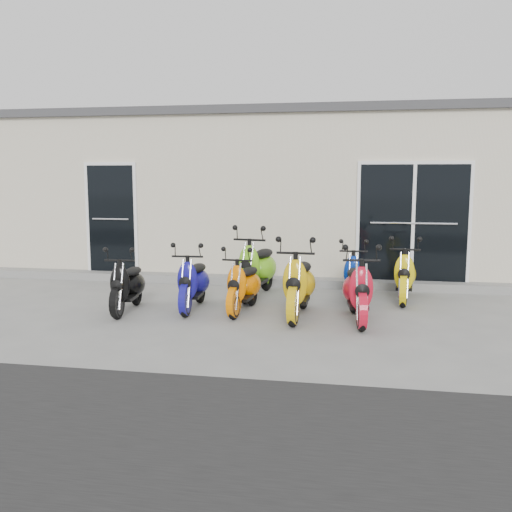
% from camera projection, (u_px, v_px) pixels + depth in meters
% --- Properties ---
extents(ground, '(80.00, 80.00, 0.00)m').
position_uv_depth(ground, '(249.00, 309.00, 8.80)').
color(ground, gray).
rests_on(ground, ground).
extents(building, '(14.00, 6.00, 3.20)m').
position_uv_depth(building, '(290.00, 195.00, 13.65)').
color(building, beige).
rests_on(building, ground).
extents(roof_cap, '(14.20, 6.20, 0.16)m').
position_uv_depth(roof_cap, '(291.00, 123.00, 13.41)').
color(roof_cap, '#3F3F42').
rests_on(roof_cap, building).
extents(front_step, '(14.00, 0.40, 0.15)m').
position_uv_depth(front_step, '(269.00, 281.00, 10.76)').
color(front_step, gray).
rests_on(front_step, ground).
extents(door_left, '(1.07, 0.08, 2.22)m').
position_uv_depth(door_left, '(112.00, 216.00, 11.31)').
color(door_left, black).
rests_on(door_left, front_step).
extents(door_right, '(2.02, 0.08, 2.22)m').
position_uv_depth(door_right, '(413.00, 220.00, 10.28)').
color(door_right, black).
rests_on(door_right, front_step).
extents(scooter_front_black, '(0.63, 1.44, 1.03)m').
position_uv_depth(scooter_front_black, '(127.00, 278.00, 8.58)').
color(scooter_front_black, black).
rests_on(scooter_front_black, ground).
extents(scooter_front_blue, '(0.61, 1.49, 1.08)m').
position_uv_depth(scooter_front_blue, '(193.00, 275.00, 8.71)').
color(scooter_front_blue, navy).
rests_on(scooter_front_blue, ground).
extents(scooter_front_orange_a, '(0.65, 1.45, 1.04)m').
position_uv_depth(scooter_front_orange_a, '(244.00, 278.00, 8.56)').
color(scooter_front_orange_a, orange).
rests_on(scooter_front_orange_a, ground).
extents(scooter_front_orange_b, '(0.66, 1.68, 1.23)m').
position_uv_depth(scooter_front_orange_b, '(299.00, 276.00, 8.24)').
color(scooter_front_orange_b, gold).
rests_on(scooter_front_orange_b, ground).
extents(scooter_front_red, '(0.73, 1.61, 1.15)m').
position_uv_depth(scooter_front_red, '(358.00, 282.00, 7.99)').
color(scooter_front_red, red).
rests_on(scooter_front_red, ground).
extents(scooter_back_green, '(0.87, 1.78, 1.26)m').
position_uv_depth(scooter_back_green, '(257.00, 260.00, 9.65)').
color(scooter_back_green, '#6DC31A').
rests_on(scooter_back_green, ground).
extents(scooter_back_blue, '(0.52, 1.42, 1.04)m').
position_uv_depth(scooter_back_blue, '(353.00, 268.00, 9.52)').
color(scooter_back_blue, navy).
rests_on(scooter_back_blue, ground).
extents(scooter_back_yellow, '(0.70, 1.55, 1.11)m').
position_uv_depth(scooter_back_yellow, '(405.00, 268.00, 9.32)').
color(scooter_back_yellow, yellow).
rests_on(scooter_back_yellow, ground).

